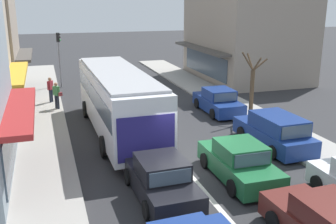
% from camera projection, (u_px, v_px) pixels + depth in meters
% --- Properties ---
extents(ground_plane, '(140.00, 140.00, 0.00)m').
position_uv_depth(ground_plane, '(185.00, 169.00, 15.87)').
color(ground_plane, '#2D2D30').
extents(lane_centre_line, '(0.20, 28.00, 0.01)m').
position_uv_depth(lane_centre_line, '(158.00, 137.00, 19.53)').
color(lane_centre_line, silver).
rests_on(lane_centre_line, ground).
extents(sidewalk_left, '(5.20, 44.00, 0.14)m').
position_uv_depth(sidewalk_left, '(14.00, 137.00, 19.37)').
color(sidewalk_left, '#A39E96').
rests_on(sidewalk_left, ground).
extents(kerb_right, '(2.80, 44.00, 0.12)m').
position_uv_depth(kerb_right, '(249.00, 115.00, 23.15)').
color(kerb_right, '#A39E96').
rests_on(kerb_right, ground).
extents(building_right_far, '(8.44, 10.71, 7.62)m').
position_uv_depth(building_right_far, '(245.00, 34.00, 33.42)').
color(building_right_far, gray).
rests_on(building_right_far, ground).
extents(city_bus, '(2.87, 10.89, 3.23)m').
position_uv_depth(city_bus, '(118.00, 97.00, 19.67)').
color(city_bus, silver).
rests_on(city_bus, ground).
extents(sedan_queue_gap_filler, '(1.97, 4.24, 1.47)m').
position_uv_depth(sedan_queue_gap_filler, '(161.00, 179.00, 13.47)').
color(sedan_queue_gap_filler, black).
rests_on(sedan_queue_gap_filler, ground).
extents(sedan_behind_bus_near, '(1.93, 4.22, 1.47)m').
position_uv_depth(sedan_behind_bus_near, '(239.00, 162.00, 14.88)').
color(sedan_behind_bus_near, '#1E6638').
rests_on(sedan_behind_bus_near, ground).
extents(parked_wagon_kerb_second, '(2.02, 4.54, 1.58)m').
position_uv_depth(parked_wagon_kerb_second, '(275.00, 132.00, 18.06)').
color(parked_wagon_kerb_second, navy).
rests_on(parked_wagon_kerb_second, ground).
extents(parked_sedan_kerb_third, '(1.94, 4.22, 1.47)m').
position_uv_depth(parked_sedan_kerb_third, '(218.00, 102.00, 23.69)').
color(parked_sedan_kerb_third, navy).
rests_on(parked_sedan_kerb_third, ground).
extents(traffic_light_downstreet, '(0.32, 0.24, 4.20)m').
position_uv_depth(traffic_light_downstreet, '(59.00, 51.00, 29.93)').
color(traffic_light_downstreet, gray).
rests_on(traffic_light_downstreet, ground).
extents(street_tree_right, '(1.64, 1.55, 3.86)m').
position_uv_depth(street_tree_right, '(252.00, 88.00, 22.15)').
color(street_tree_right, brown).
rests_on(street_tree_right, ground).
extents(pedestrian_with_handbag_near, '(0.56, 0.55, 1.63)m').
position_uv_depth(pedestrian_with_handbag_near, '(57.00, 94.00, 23.91)').
color(pedestrian_with_handbag_near, '#232838').
rests_on(pedestrian_with_handbag_near, sidewalk_left).
extents(pedestrian_browsing_midblock, '(0.39, 0.48, 1.63)m').
position_uv_depth(pedestrian_browsing_midblock, '(50.00, 88.00, 25.46)').
color(pedestrian_browsing_midblock, '#232838').
rests_on(pedestrian_browsing_midblock, sidewalk_left).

